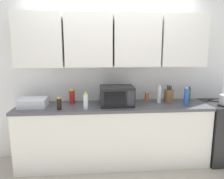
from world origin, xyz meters
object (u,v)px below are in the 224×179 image
at_px(bottle_blue_cleaner, 186,97).
at_px(bottle_clear_tall, 86,102).
at_px(dish_rack, 33,103).
at_px(microwave, 117,96).
at_px(bottle_soy_dark, 59,104).
at_px(bottle_spice_jar, 147,97).
at_px(bottle_green_oil, 188,94).
at_px(bottle_red_sauce, 72,96).
at_px(knife_block, 169,96).
at_px(bottle_white_jar, 159,94).

bearing_deg(bottle_blue_cleaner, bottle_clear_tall, -176.18).
xyz_separation_m(dish_rack, bottle_clear_tall, (0.75, -0.20, 0.05)).
bearing_deg(bottle_blue_cleaner, microwave, 175.41).
distance_m(dish_rack, bottle_soy_dark, 0.43).
bearing_deg(dish_rack, bottle_clear_tall, -14.79).
bearing_deg(microwave, bottle_soy_dark, -168.88).
distance_m(bottle_soy_dark, bottle_spice_jar, 1.33).
height_order(bottle_green_oil, bottle_blue_cleaner, bottle_blue_cleaner).
bearing_deg(bottle_clear_tall, microwave, 21.86).
xyz_separation_m(bottle_red_sauce, bottle_soy_dark, (-0.14, -0.33, -0.03)).
bearing_deg(knife_block, bottle_blue_cleaner, -43.94).
distance_m(knife_block, bottle_soy_dark, 1.63).
bearing_deg(microwave, bottle_white_jar, 8.53).
relative_size(bottle_spice_jar, bottle_green_oil, 0.75).
xyz_separation_m(bottle_soy_dark, bottle_spice_jar, (1.28, 0.34, -0.00)).
bearing_deg(bottle_blue_cleaner, bottle_spice_jar, 152.77).
height_order(bottle_soy_dark, bottle_green_oil, bottle_green_oil).
height_order(knife_block, bottle_spice_jar, knife_block).
distance_m(knife_block, bottle_spice_jar, 0.33).
bearing_deg(microwave, bottle_spice_jar, 20.73).
relative_size(knife_block, bottle_spice_jar, 1.60).
bearing_deg(bottle_clear_tall, bottle_soy_dark, 176.80).
distance_m(knife_block, bottle_blue_cleaner, 0.27).
bearing_deg(bottle_clear_tall, knife_block, 12.83).
height_order(dish_rack, bottle_soy_dark, bottle_soy_dark).
bearing_deg(knife_block, bottle_white_jar, -176.57).
xyz_separation_m(bottle_red_sauce, bottle_green_oil, (1.80, 0.01, -0.00)).
relative_size(bottle_green_oil, bottle_clear_tall, 0.95).
bearing_deg(bottle_green_oil, bottle_spice_jar, 179.32).
xyz_separation_m(microwave, bottle_soy_dark, (-0.80, -0.16, -0.06)).
relative_size(microwave, knife_block, 1.81).
bearing_deg(bottle_soy_dark, bottle_spice_jar, 14.87).
distance_m(bottle_red_sauce, bottle_spice_jar, 1.14).
relative_size(bottle_soy_dark, bottle_clear_tall, 0.72).
height_order(bottle_spice_jar, bottle_white_jar, bottle_white_jar).
xyz_separation_m(dish_rack, knife_block, (1.99, 0.09, 0.04)).
distance_m(knife_block, bottle_red_sauce, 1.46).
relative_size(microwave, bottle_clear_tall, 2.06).
distance_m(knife_block, bottle_clear_tall, 1.28).
height_order(knife_block, bottle_red_sauce, knife_block).
xyz_separation_m(dish_rack, bottle_blue_cleaner, (2.19, -0.10, 0.07)).
height_order(microwave, knife_block, microwave).
distance_m(bottle_soy_dark, bottle_green_oil, 1.97).
relative_size(bottle_red_sauce, bottle_soy_dark, 1.31).
bearing_deg(microwave, bottle_green_oil, 8.75).
height_order(bottle_red_sauce, bottle_clear_tall, bottle_clear_tall).
xyz_separation_m(microwave, bottle_clear_tall, (-0.44, -0.18, -0.03)).
bearing_deg(knife_block, bottle_soy_dark, -170.65).
xyz_separation_m(bottle_blue_cleaner, bottle_clear_tall, (-1.44, -0.10, -0.02)).
relative_size(microwave, bottle_red_sauce, 2.17).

